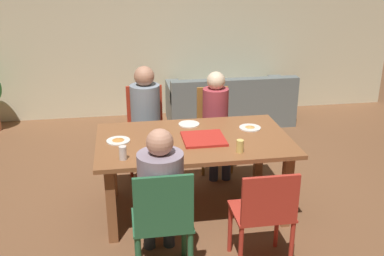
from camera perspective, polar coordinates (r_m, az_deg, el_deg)
The scene contains 19 objects.
ground_plane at distance 4.52m, azimuth 0.21°, elevation -10.19°, with size 20.00×20.00×0.00m, color brown.
back_wall at distance 6.92m, azimuth -3.95°, elevation 13.08°, with size 7.44×0.12×2.80m, color beige.
dining_table at distance 4.22m, azimuth 0.22°, elevation -2.56°, with size 1.81×1.09×0.75m.
chair_0 at distance 5.14m, azimuth -5.94°, elevation 0.50°, with size 0.43×0.42×0.98m.
person_0 at distance 4.93m, azimuth -5.90°, elevation 1.85°, with size 0.33×0.55×1.25m.
chair_1 at distance 3.38m, azimuth -3.74°, elevation -11.85°, with size 0.45×0.40×0.94m.
person_1 at distance 3.40m, azimuth -4.06°, elevation -7.65°, with size 0.34×0.55×1.21m.
chair_2 at distance 5.20m, azimuth 2.77°, elevation 0.60°, with size 0.38×0.38×0.95m.
person_2 at distance 5.01m, azimuth 3.15°, elevation 1.65°, with size 0.29×0.50×1.17m.
chair_3 at distance 3.53m, azimuth 9.28°, elevation -10.58°, with size 0.46×0.39×0.87m.
pizza_box_0 at distance 4.15m, azimuth 1.50°, elevation -1.37°, with size 0.39×0.39×0.02m.
plate_0 at distance 4.17m, azimuth -9.40°, elevation -1.56°, with size 0.22×0.22×0.03m.
plate_1 at distance 3.82m, azimuth -3.74°, elevation -3.45°, with size 0.26×0.26×0.03m.
plate_2 at distance 4.52m, azimuth -0.38°, elevation 0.50°, with size 0.21×0.21×0.01m.
plate_3 at distance 4.46m, azimuth 7.41°, elevation 0.07°, with size 0.21×0.21×0.03m.
drinking_glass_0 at distance 3.89m, azimuth 6.14°, elevation -2.31°, with size 0.07×0.07×0.11m, color #E4C464.
drinking_glass_1 at distance 4.03m, azimuth -4.16°, elevation -1.41°, with size 0.06×0.06×0.12m, color silver.
drinking_glass_2 at distance 3.78m, azimuth -8.82°, elevation -3.16°, with size 0.06×0.06×0.12m, color silver.
couch at distance 6.74m, azimuth 4.82°, elevation 3.00°, with size 1.84×0.84×0.74m.
Camera 1 is at (-0.63, -3.82, 2.33)m, focal length 41.79 mm.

